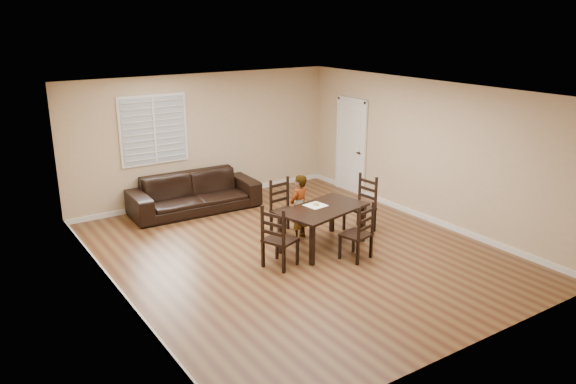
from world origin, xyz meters
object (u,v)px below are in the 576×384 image
at_px(dining_table, 323,213).
at_px(chair_far, 362,235).
at_px(chair_near, 282,209).
at_px(child, 299,207).
at_px(donut, 316,204).
at_px(sofa, 195,193).
at_px(chair_right, 364,205).
at_px(chair_left, 276,241).

distance_m(dining_table, chair_far, 0.84).
xyz_separation_m(chair_near, child, (0.09, -0.42, 0.13)).
distance_m(child, donut, 0.41).
relative_size(dining_table, sofa, 0.65).
xyz_separation_m(dining_table, child, (-0.13, 0.54, -0.03)).
xyz_separation_m(chair_right, child, (-1.28, 0.29, 0.12)).
xyz_separation_m(chair_near, chair_far, (0.40, -1.75, -0.02)).
bearing_deg(dining_table, chair_near, 89.21).
bearing_deg(donut, chair_far, -77.68).
bearing_deg(chair_right, chair_far, -47.84).
height_order(dining_table, chair_near, chair_near).
xyz_separation_m(chair_near, donut, (0.19, -0.79, 0.28)).
bearing_deg(chair_right, chair_left, -82.00).
distance_m(child, sofa, 2.60).
relative_size(child, sofa, 0.46).
height_order(chair_near, sofa, chair_near).
xyz_separation_m(dining_table, chair_left, (-1.14, -0.29, -0.16)).
xyz_separation_m(child, donut, (0.11, -0.37, 0.15)).
relative_size(chair_far, donut, 8.69).
bearing_deg(child, chair_far, 82.97).
bearing_deg(donut, chair_right, 4.01).
bearing_deg(chair_far, donut, -91.94).
height_order(chair_right, donut, chair_right).
bearing_deg(sofa, donut, -68.01).
height_order(chair_far, sofa, chair_far).
bearing_deg(chair_near, donut, -83.35).
distance_m(chair_far, chair_left, 1.42).
distance_m(chair_far, sofa, 3.95).
bearing_deg(donut, child, 106.17).
bearing_deg(chair_left, chair_right, -98.38).
xyz_separation_m(chair_right, sofa, (-2.18, 2.71, -0.09)).
relative_size(chair_right, sofa, 0.40).
distance_m(chair_left, donut, 1.24).
bearing_deg(sofa, chair_left, -89.80).
relative_size(chair_right, child, 0.88).
distance_m(chair_right, child, 1.31).
relative_size(dining_table, donut, 15.11).
height_order(chair_near, child, child).
relative_size(chair_far, child, 0.82).
xyz_separation_m(chair_left, sofa, (0.11, 3.25, -0.09)).
distance_m(dining_table, child, 0.56).
distance_m(chair_far, chair_right, 1.42).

